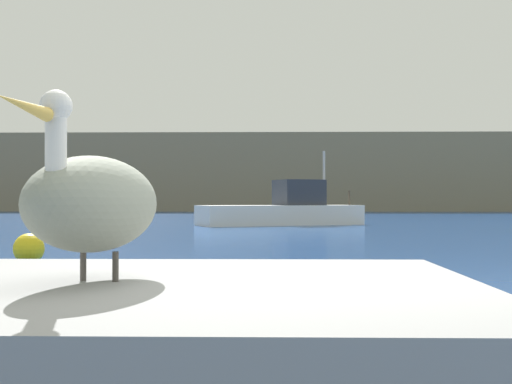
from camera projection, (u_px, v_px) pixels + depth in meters
hillside_backdrop at (275, 174)px, 69.50m from camera, size 140.00×12.00×7.66m
pier_dock at (94, 366)px, 3.11m from camera, size 3.65×2.44×0.78m
pelican at (93, 202)px, 3.11m from camera, size 0.68×1.29×0.85m
fishing_boat_white at (284, 210)px, 30.61m from camera, size 7.88×5.09×3.47m
mooring_buoy at (29, 249)px, 12.06m from camera, size 0.56×0.56×0.56m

